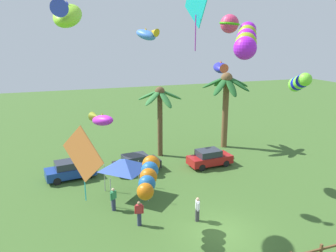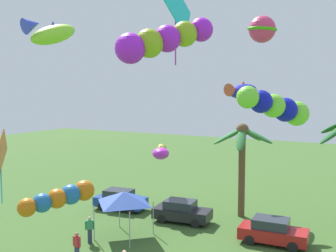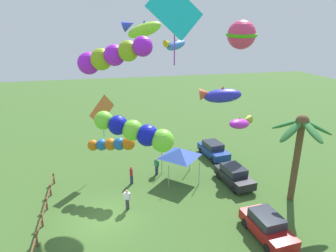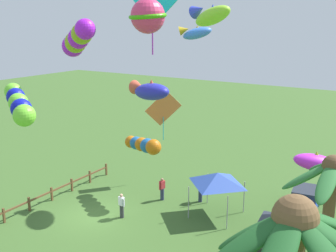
{
  "view_description": "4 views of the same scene",
  "coord_description": "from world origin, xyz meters",
  "px_view_note": "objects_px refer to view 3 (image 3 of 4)",
  "views": [
    {
      "loc": [
        -8.74,
        -15.52,
        11.14
      ],
      "look_at": [
        -1.71,
        4.44,
        5.54
      ],
      "focal_mm": 36.0,
      "sensor_mm": 36.0,
      "label": 1
    },
    {
      "loc": [
        9.57,
        -12.83,
        8.91
      ],
      "look_at": [
        -0.09,
        4.66,
        7.19
      ],
      "focal_mm": 42.0,
      "sensor_mm": 36.0,
      "label": 2
    },
    {
      "loc": [
        17.07,
        0.39,
        12.35
      ],
      "look_at": [
        -0.17,
        4.51,
        6.32
      ],
      "focal_mm": 30.61,
      "sensor_mm": 36.0,
      "label": 3
    },
    {
      "loc": [
        17.31,
        16.43,
        11.8
      ],
      "look_at": [
        -0.55,
        5.19,
        6.44
      ],
      "focal_mm": 43.26,
      "sensor_mm": 36.0,
      "label": 4
    }
  ],
  "objects_px": {
    "kite_diamond_5": "(102,111)",
    "kite_tube_6": "(136,132)",
    "kite_diamond_0": "(175,12)",
    "kite_fish_7": "(240,123)",
    "kite_fish_8": "(142,29)",
    "spectator_0": "(131,175)",
    "spectator_2": "(127,199)",
    "kite_tube_4": "(113,144)",
    "parked_car_1": "(213,150)",
    "kite_tube_2": "(111,56)",
    "kite_ball_1": "(241,35)",
    "kite_fish_3": "(175,45)",
    "festival_tent": "(180,152)",
    "kite_fish_9": "(220,95)",
    "parked_car_2": "(267,226)",
    "palm_tree_1": "(300,138)",
    "spectator_1": "(157,166)",
    "parked_car_0": "(234,175)"
  },
  "relations": [
    {
      "from": "kite_tube_2",
      "to": "kite_tube_6",
      "type": "bearing_deg",
      "value": 8.25
    },
    {
      "from": "festival_tent",
      "to": "kite_fish_9",
      "type": "distance_m",
      "value": 9.82
    },
    {
      "from": "kite_fish_7",
      "to": "parked_car_2",
      "type": "bearing_deg",
      "value": -15.15
    },
    {
      "from": "palm_tree_1",
      "to": "parked_car_0",
      "type": "relative_size",
      "value": 1.65
    },
    {
      "from": "kite_fish_7",
      "to": "kite_fish_9",
      "type": "distance_m",
      "value": 10.84
    },
    {
      "from": "kite_fish_8",
      "to": "spectator_0",
      "type": "bearing_deg",
      "value": -27.92
    },
    {
      "from": "parked_car_1",
      "to": "kite_ball_1",
      "type": "bearing_deg",
      "value": -18.45
    },
    {
      "from": "palm_tree_1",
      "to": "spectator_1",
      "type": "height_order",
      "value": "palm_tree_1"
    },
    {
      "from": "kite_fish_7",
      "to": "kite_fish_8",
      "type": "distance_m",
      "value": 11.68
    },
    {
      "from": "kite_tube_4",
      "to": "kite_fish_8",
      "type": "xyz_separation_m",
      "value": [
        -3.52,
        3.09,
        8.52
      ]
    },
    {
      "from": "kite_diamond_0",
      "to": "kite_fish_7",
      "type": "xyz_separation_m",
      "value": [
        -5.16,
        7.46,
        -8.84
      ]
    },
    {
      "from": "parked_car_0",
      "to": "festival_tent",
      "type": "distance_m",
      "value": 4.89
    },
    {
      "from": "kite_ball_1",
      "to": "kite_tube_2",
      "type": "relative_size",
      "value": 0.49
    },
    {
      "from": "kite_tube_2",
      "to": "kite_fish_8",
      "type": "relative_size",
      "value": 1.05
    },
    {
      "from": "parked_car_2",
      "to": "kite_fish_3",
      "type": "bearing_deg",
      "value": -148.17
    },
    {
      "from": "spectator_2",
      "to": "kite_tube_2",
      "type": "distance_m",
      "value": 10.49
    },
    {
      "from": "kite_tube_4",
      "to": "kite_fish_7",
      "type": "xyz_separation_m",
      "value": [
        -0.85,
        11.25,
        0.61
      ]
    },
    {
      "from": "palm_tree_1",
      "to": "kite_fish_7",
      "type": "distance_m",
      "value": 5.97
    },
    {
      "from": "kite_diamond_0",
      "to": "kite_fish_9",
      "type": "distance_m",
      "value": 5.45
    },
    {
      "from": "kite_fish_3",
      "to": "festival_tent",
      "type": "bearing_deg",
      "value": 148.72
    },
    {
      "from": "parked_car_1",
      "to": "kite_fish_7",
      "type": "bearing_deg",
      "value": 22.66
    },
    {
      "from": "spectator_2",
      "to": "kite_tube_6",
      "type": "bearing_deg",
      "value": 0.3
    },
    {
      "from": "festival_tent",
      "to": "kite_tube_4",
      "type": "bearing_deg",
      "value": -88.31
    },
    {
      "from": "kite_fish_3",
      "to": "kite_tube_6",
      "type": "xyz_separation_m",
      "value": [
        8.8,
        -3.92,
        -2.94
      ]
    },
    {
      "from": "palm_tree_1",
      "to": "kite_fish_8",
      "type": "relative_size",
      "value": 1.86
    },
    {
      "from": "parked_car_1",
      "to": "kite_tube_2",
      "type": "distance_m",
      "value": 17.16
    },
    {
      "from": "spectator_0",
      "to": "kite_fish_3",
      "type": "distance_m",
      "value": 11.1
    },
    {
      "from": "parked_car_2",
      "to": "kite_fish_3",
      "type": "distance_m",
      "value": 13.25
    },
    {
      "from": "spectator_1",
      "to": "kite_diamond_0",
      "type": "bearing_deg",
      "value": 0.71
    },
    {
      "from": "palm_tree_1",
      "to": "kite_diamond_5",
      "type": "xyz_separation_m",
      "value": [
        -8.33,
        -13.52,
        0.58
      ]
    },
    {
      "from": "spectator_1",
      "to": "kite_tube_4",
      "type": "xyz_separation_m",
      "value": [
        1.39,
        -3.72,
        3.0
      ]
    },
    {
      "from": "spectator_2",
      "to": "kite_tube_4",
      "type": "relative_size",
      "value": 0.44
    },
    {
      "from": "parked_car_2",
      "to": "spectator_0",
      "type": "height_order",
      "value": "spectator_0"
    },
    {
      "from": "kite_fish_9",
      "to": "spectator_0",
      "type": "bearing_deg",
      "value": -150.42
    },
    {
      "from": "spectator_1",
      "to": "kite_diamond_5",
      "type": "distance_m",
      "value": 6.79
    },
    {
      "from": "palm_tree_1",
      "to": "spectator_0",
      "type": "distance_m",
      "value": 13.31
    },
    {
      "from": "kite_tube_2",
      "to": "kite_fish_7",
      "type": "height_order",
      "value": "kite_tube_2"
    },
    {
      "from": "parked_car_2",
      "to": "kite_fish_7",
      "type": "xyz_separation_m",
      "value": [
        -8.98,
        2.43,
        3.68
      ]
    },
    {
      "from": "kite_tube_2",
      "to": "kite_fish_8",
      "type": "height_order",
      "value": "kite_fish_8"
    },
    {
      "from": "kite_fish_7",
      "to": "palm_tree_1",
      "type": "bearing_deg",
      "value": 16.12
    },
    {
      "from": "parked_car_0",
      "to": "parked_car_1",
      "type": "bearing_deg",
      "value": 176.42
    },
    {
      "from": "parked_car_0",
      "to": "kite_fish_7",
      "type": "xyz_separation_m",
      "value": [
        -2.54,
        1.55,
        3.68
      ]
    },
    {
      "from": "spectator_1",
      "to": "kite_tube_4",
      "type": "bearing_deg",
      "value": -69.58
    },
    {
      "from": "kite_fish_8",
      "to": "kite_fish_9",
      "type": "xyz_separation_m",
      "value": [
        10.7,
        2.49,
        -3.35
      ]
    },
    {
      "from": "spectator_1",
      "to": "spectator_2",
      "type": "xyz_separation_m",
      "value": [
        4.67,
        -3.07,
        0.0
      ]
    },
    {
      "from": "kite_fish_7",
      "to": "kite_fish_9",
      "type": "height_order",
      "value": "kite_fish_9"
    },
    {
      "from": "palm_tree_1",
      "to": "kite_diamond_0",
      "type": "bearing_deg",
      "value": -93.45
    },
    {
      "from": "kite_diamond_5",
      "to": "kite_tube_6",
      "type": "distance_m",
      "value": 13.96
    },
    {
      "from": "parked_car_1",
      "to": "palm_tree_1",
      "type": "bearing_deg",
      "value": 18.38
    },
    {
      "from": "kite_ball_1",
      "to": "kite_tube_6",
      "type": "bearing_deg",
      "value": -68.77
    }
  ]
}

